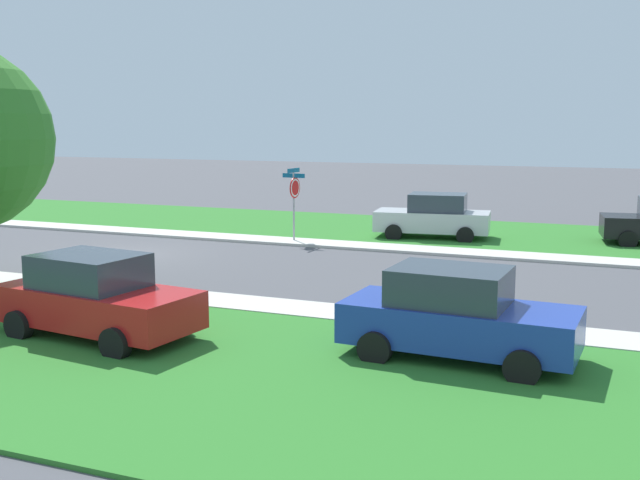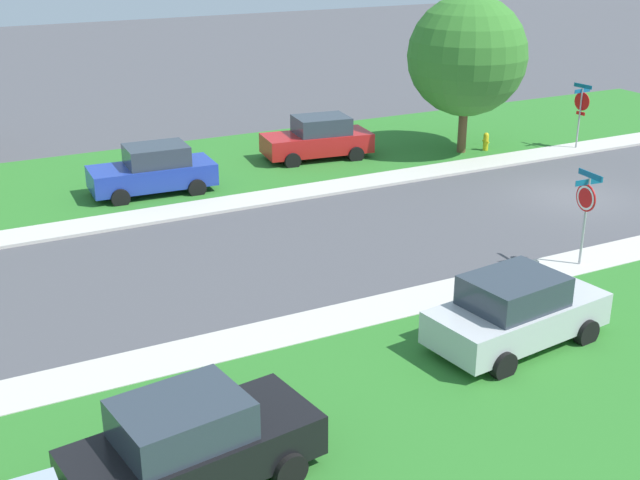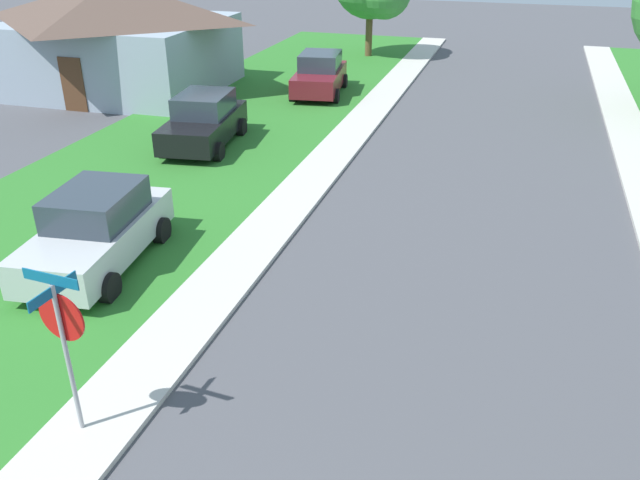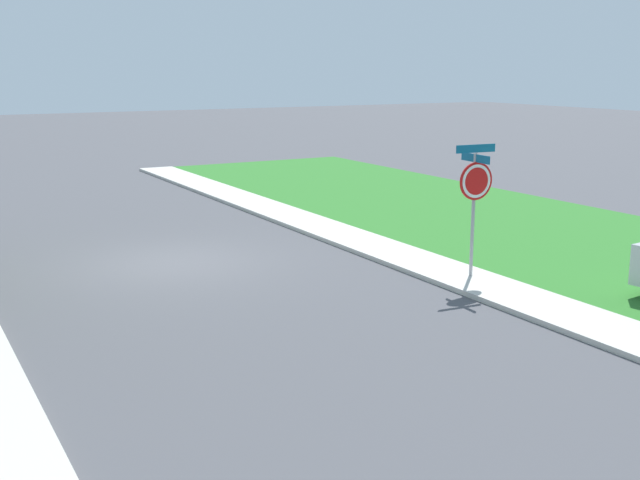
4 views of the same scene
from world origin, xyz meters
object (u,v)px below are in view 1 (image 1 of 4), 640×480
at_px(car_red_driveway_right, 96,297).
at_px(car_blue_behind_trees, 457,315).
at_px(car_silver_far_down_street, 434,217).
at_px(stop_sign_far_corner, 294,192).

bearing_deg(car_red_driveway_right, car_blue_behind_trees, 100.65).
distance_m(car_red_driveway_right, car_silver_far_down_street, 16.27).
relative_size(car_blue_behind_trees, car_red_driveway_right, 0.98).
bearing_deg(car_blue_behind_trees, car_red_driveway_right, -79.35).
relative_size(car_blue_behind_trees, car_silver_far_down_street, 0.98).
bearing_deg(car_blue_behind_trees, car_silver_far_down_street, -164.63).
bearing_deg(stop_sign_far_corner, car_red_driveway_right, 6.20).
height_order(car_blue_behind_trees, car_red_driveway_right, same).
distance_m(stop_sign_far_corner, car_blue_behind_trees, 14.68).
relative_size(stop_sign_far_corner, car_silver_far_down_street, 0.62).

